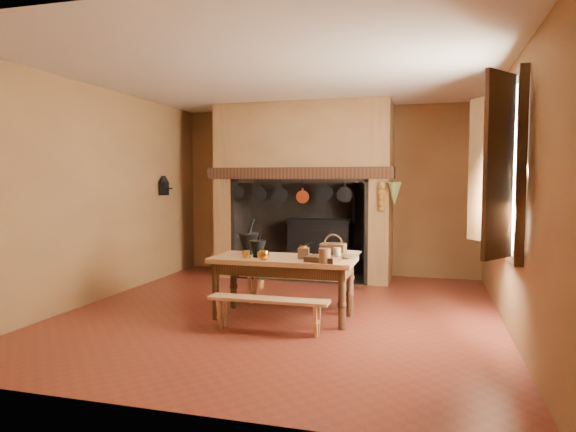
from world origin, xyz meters
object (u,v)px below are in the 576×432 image
Objects in this scene: bench_front at (268,307)px; wicker_basket at (333,249)px; mixing_bowl at (348,255)px; work_table at (284,267)px; coffee_grinder at (304,252)px; iron_range at (321,247)px.

wicker_basket reaches higher than bench_front.
bench_front is 4.44× the size of mixing_bowl.
coffee_grinder is (0.24, -0.03, 0.18)m from work_table.
iron_range is 5.67× the size of wicker_basket.
wicker_basket reaches higher than work_table.
wicker_basket is at bearing 18.02° from work_table.
bench_front is 1.12m from mixing_bowl.
iron_range reaches higher than mixing_bowl.
coffee_grinder is 0.36m from wicker_basket.
iron_range reaches higher than coffee_grinder.
iron_range is 2.62m from wicker_basket.
iron_range is 5.55× the size of mixing_bowl.
wicker_basket is (0.67, -2.51, 0.31)m from iron_range.
wicker_basket is (0.54, 0.18, 0.20)m from work_table.
bench_front is 0.78m from coffee_grinder.
coffee_grinder is at bearing 66.05° from bench_front.
coffee_grinder is (0.24, 0.55, 0.50)m from bench_front.
bench_front is 6.88× the size of coffee_grinder.
iron_range is 2.68m from mixing_bowl.
coffee_grinder reaches higher than mixing_bowl.
iron_range reaches higher than wicker_basket.
mixing_bowl is 0.18m from wicker_basket.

